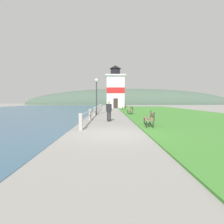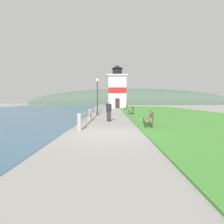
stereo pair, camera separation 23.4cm
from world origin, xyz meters
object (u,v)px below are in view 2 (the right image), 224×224
object	(u,v)px
park_bench_midway	(131,110)
park_bench_far	(125,107)
lighthouse	(116,90)
park_bench_near	(148,118)
lamp_post	(96,90)
person_strolling	(108,110)

from	to	relation	value
park_bench_midway	park_bench_far	xyz separation A→B (m)	(0.18, 10.09, -0.00)
park_bench_far	lighthouse	xyz separation A→B (m)	(-1.31, 7.00, 3.31)
park_bench_near	park_bench_far	world-z (taller)	same
park_bench_near	lighthouse	bearing A→B (deg)	-79.57
park_bench_midway	lamp_post	bearing A→B (deg)	10.48
park_bench_far	person_strolling	size ratio (longest dim) A/B	1.19
park_bench_near	park_bench_midway	size ratio (longest dim) A/B	1.08
park_bench_near	park_bench_far	distance (m)	19.41
park_bench_near	park_bench_midway	bearing A→B (deg)	-81.94
park_bench_midway	lighthouse	size ratio (longest dim) A/B	0.21
park_bench_near	park_bench_far	bearing A→B (deg)	-82.53
park_bench_near	lamp_post	xyz separation A→B (m)	(-3.85, 8.65, 2.20)
park_bench_midway	lighthouse	bearing A→B (deg)	-85.73
park_bench_near	lamp_post	world-z (taller)	lamp_post
person_strolling	lamp_post	distance (m)	6.41
park_bench_near	park_bench_far	xyz separation A→B (m)	(0.16, 19.41, -0.00)
park_bench_near	person_strolling	world-z (taller)	person_strolling
park_bench_far	lighthouse	size ratio (longest dim) A/B	0.21
park_bench_near	person_strolling	distance (m)	3.67
lighthouse	person_strolling	distance (m)	23.96
park_bench_midway	park_bench_far	size ratio (longest dim) A/B	0.99
lamp_post	lighthouse	bearing A→B (deg)	81.38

